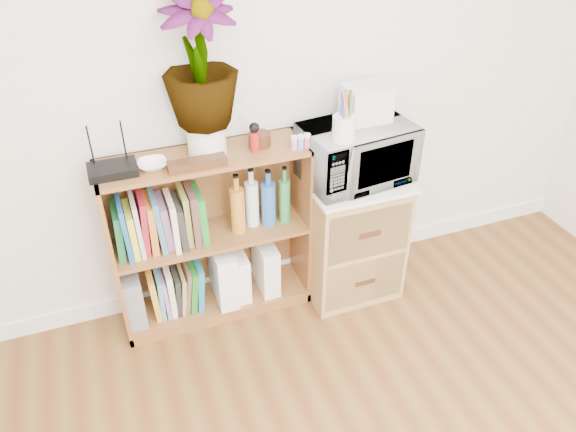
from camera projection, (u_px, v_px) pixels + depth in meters
skirting_board at (269, 269)px, 3.32m from camera, size 4.00×0.02×0.10m
bookshelf at (212, 238)px, 2.87m from camera, size 1.00×0.30×0.95m
wicker_unit at (349, 235)px, 3.10m from camera, size 0.50×0.45×0.70m
microwave at (356, 153)px, 2.80m from camera, size 0.57×0.42×0.29m
pen_cup at (344, 128)px, 2.56m from camera, size 0.11×0.11×0.12m
small_appliance at (366, 103)px, 2.73m from camera, size 0.22×0.18×0.17m
router at (113, 170)px, 2.46m from camera, size 0.21×0.14×0.04m
white_bowl at (153, 165)px, 2.50m from camera, size 0.13×0.13×0.03m
plant_pot at (207, 138)px, 2.58m from camera, size 0.18×0.18×0.15m
potted_plant at (199, 60)px, 2.37m from camera, size 0.33×0.33×0.59m
trinket_box at (197, 164)px, 2.50m from camera, size 0.26×0.07×0.04m
kokeshi_doll at (255, 142)px, 2.61m from camera, size 0.04×0.04×0.10m
wooden_bowl at (260, 139)px, 2.67m from camera, size 0.11×0.11×0.06m
paint_jars at (301, 143)px, 2.64m from camera, size 0.12×0.04×0.06m
file_box at (133, 295)px, 2.89m from camera, size 0.09×0.24×0.30m
magazine_holder_left at (223, 273)px, 3.01m from camera, size 0.10×0.26×0.33m
magazine_holder_mid at (238, 273)px, 3.05m from camera, size 0.09×0.22×0.28m
magazine_holder_right at (266, 265)px, 3.09m from camera, size 0.09×0.24×0.30m
cookbooks at (160, 222)px, 2.71m from camera, size 0.44×0.20×0.30m
liquor_bottles at (263, 198)px, 2.85m from camera, size 0.39×0.07×0.32m
lower_books at (176, 288)px, 2.97m from camera, size 0.28×0.19×0.27m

